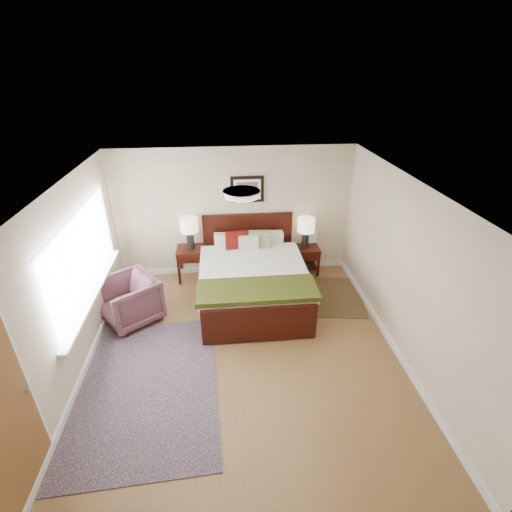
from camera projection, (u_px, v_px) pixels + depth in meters
The scene contains 18 objects.
floor at pixel (245, 354), 5.46m from camera, with size 5.00×5.00×0.00m, color brown.
back_wall at pixel (234, 213), 7.08m from camera, with size 4.50×0.04×2.50m, color beige.
front_wall at pixel (267, 465), 2.68m from camera, with size 4.50×0.04×2.50m, color beige.
left_wall at pixel (66, 291), 4.68m from camera, with size 0.04×5.00×2.50m, color beige.
right_wall at pixel (407, 274), 5.07m from camera, with size 0.04×5.00×2.50m, color beige.
ceiling at pixel (241, 191), 4.29m from camera, with size 4.50×5.00×0.02m, color white.
window at pixel (85, 257), 5.24m from camera, with size 0.11×2.72×1.32m.
door at pixel (2, 419), 3.23m from camera, with size 0.06×1.00×2.18m.
ceil_fixture at pixel (242, 194), 4.31m from camera, with size 0.44×0.44×0.08m.
bed at pixel (253, 273), 6.44m from camera, with size 1.86×2.26×1.22m.
wall_art at pixel (247, 189), 6.85m from camera, with size 0.62×0.05×0.50m.
nightstand_left at pixel (192, 255), 7.12m from camera, with size 0.55×0.49×0.65m.
nightstand_right at pixel (304, 257), 7.40m from camera, with size 0.56×0.42×0.56m.
lamp_left at pixel (189, 228), 6.88m from camera, with size 0.33×0.33×0.61m.
lamp_right at pixel (306, 228), 7.11m from camera, with size 0.33×0.33×0.61m.
armchair at pixel (129, 300), 6.01m from camera, with size 0.83×0.85×0.77m, color brown.
rug_persian at pixel (146, 386), 4.92m from camera, with size 1.86×2.63×0.01m, color #0C1D40.
rug_navy at pixel (337, 296), 6.79m from camera, with size 0.87×1.30×0.01m, color black.
Camera 1 is at (-0.24, -4.14, 3.84)m, focal length 26.00 mm.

